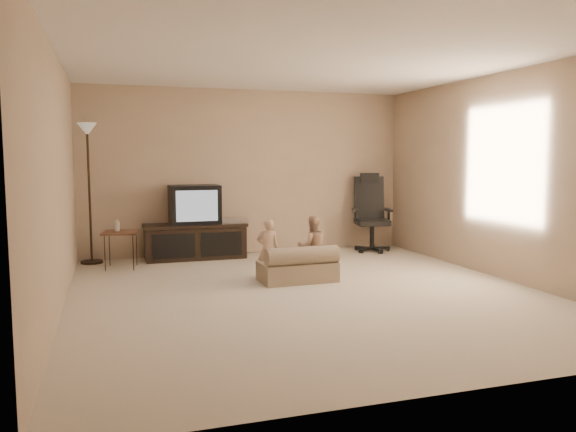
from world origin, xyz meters
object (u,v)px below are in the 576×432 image
Objects in this scene: toddler_left at (268,249)px; toddler_right at (312,247)px; tv_stand at (195,228)px; floor_lamp at (88,161)px; office_chair at (371,223)px; child_sofa at (299,267)px; side_table at (120,233)px.

toddler_right is at bearing -176.86° from toddler_left.
toddler_left is (0.63, -1.69, -0.08)m from tv_stand.
office_chair is at bearing -3.21° from floor_lamp.
tv_stand is at bearing -171.13° from office_chair.
office_chair reaches higher than toddler_right.
child_sofa is (2.39, -2.00, -1.24)m from floor_lamp.
office_chair is 1.66× the size of toddler_left.
side_table is at bearing 141.00° from child_sofa.
tv_stand reaches higher than toddler_left.
floor_lamp is (-0.39, 0.50, 0.94)m from side_table.
tv_stand is at bearing -59.88° from toddler_left.
office_chair is 2.60m from toddler_left.
tv_stand reaches higher than toddler_right.
office_chair is at bearing -134.79° from toddler_left.
child_sofa is 0.44m from toddler_left.
office_chair reaches higher than tv_stand.
tv_stand is 1.81m from toddler_left.
floor_lamp is at bearing -30.44° from toddler_left.
side_table is at bearing -52.19° from floor_lamp.
child_sofa is 1.24× the size of toddler_left.
tv_stand is at bearing 22.42° from side_table.
office_chair reaches higher than child_sofa.
office_chair is 2.54m from child_sofa.
tv_stand is 1.96× the size of toddler_right.
toddler_right is (2.63, -1.81, -1.04)m from floor_lamp.
child_sofa is at bearing -123.12° from office_chair.
floor_lamp is (-1.45, 0.06, 0.97)m from tv_stand.
side_table is at bearing -163.51° from office_chair.
toddler_left is (2.08, -1.75, -1.05)m from floor_lamp.
office_chair reaches higher than side_table.
floor_lamp reaches higher than side_table.
office_chair is at bearing 42.24° from child_sofa.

